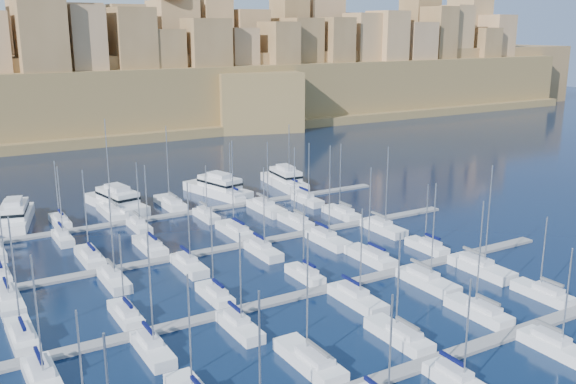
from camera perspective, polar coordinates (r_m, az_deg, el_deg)
ground at (r=97.04m, az=-1.24°, el=-6.47°), size 600.00×600.00×0.00m
pontoon_near at (r=72.04m, az=12.67°, el=-14.49°), size 84.00×2.00×0.40m
pontoon_mid_near at (r=87.48m, az=2.68°, el=-8.76°), size 84.00×2.00×0.40m
pontoon_mid_far at (r=105.27m, az=-3.93°, el=-4.68°), size 84.00×2.00×0.40m
pontoon_far at (r=124.42m, az=-8.53°, el=-1.79°), size 84.00×2.00×0.40m
sailboat_2 at (r=69.49m, az=1.97°, el=-14.74°), size 3.06×10.20×14.95m
sailboat_3 at (r=75.50m, az=9.85°, el=-12.46°), size 2.80×9.34×13.12m
sailboat_4 at (r=83.54m, az=16.60°, el=-10.13°), size 2.76×9.19×14.97m
sailboat_5 at (r=91.63m, az=21.72°, el=-8.37°), size 2.55×8.49×11.38m
sailboat_9 at (r=68.03m, az=14.97°, el=-16.00°), size 2.48×8.27×12.09m
sailboat_10 at (r=77.82m, az=22.76°, el=-12.60°), size 2.66×8.87×12.63m
sailboat_12 at (r=80.27m, az=-22.56°, el=-11.71°), size 2.69×8.97×14.96m
sailboat_13 at (r=81.88m, az=-14.21°, el=-10.51°), size 2.40×8.01×11.13m
sailboat_14 at (r=85.42m, az=-6.51°, el=-9.04°), size 2.35×7.82×12.98m
sailboat_15 at (r=91.37m, az=1.53°, el=-7.36°), size 2.27×7.58×11.30m
sailboat_16 at (r=98.92m, az=7.36°, el=-5.71°), size 2.91×9.72×14.84m
sailboat_17 at (r=104.96m, az=12.26°, el=-4.76°), size 2.40×8.00×11.14m
sailboat_18 at (r=70.54m, az=-20.95°, el=-15.31°), size 2.85×9.50×14.37m
sailboat_19 at (r=73.22m, az=-11.96°, el=-13.47°), size 2.52×8.40×14.42m
sailboat_20 at (r=76.79m, az=-4.34°, el=-11.81°), size 2.48×8.28×12.64m
sailboat_21 at (r=84.19m, az=6.14°, el=-9.38°), size 2.89×9.64×13.22m
sailboat_22 at (r=91.17m, az=12.27°, el=-7.72°), size 3.03×10.09×15.02m
sailboat_23 at (r=97.82m, az=16.77°, el=-6.45°), size 3.19×10.62×16.38m
sailboat_24 at (r=100.03m, az=-24.20°, el=-6.71°), size 2.32×7.75×12.43m
sailboat_25 at (r=102.57m, az=-17.19°, el=-5.52°), size 2.78×9.28×14.47m
sailboat_26 at (r=105.09m, az=-12.16°, el=-4.71°), size 2.88×9.60×14.13m
sailboat_27 at (r=110.61m, az=-4.72°, el=-3.43°), size 2.98×9.95×16.62m
sailboat_28 at (r=115.53m, az=0.70°, el=-2.62°), size 2.61×8.70×14.45m
sailboat_29 at (r=121.08m, az=4.76°, el=-1.86°), size 2.73×9.11×14.15m
sailboat_30 at (r=90.34m, az=-23.55°, el=-8.85°), size 2.83×9.43×15.67m
sailboat_31 at (r=92.84m, az=-15.22°, el=-7.50°), size 2.63×8.78×14.11m
sailboat_32 at (r=95.99m, az=-8.80°, el=-6.41°), size 2.67×8.91×13.65m
sailboat_33 at (r=100.94m, az=-2.27°, el=-5.19°), size 2.63×8.78×14.42m
sailboat_34 at (r=106.17m, az=3.45°, el=-4.18°), size 3.02×10.06×16.77m
sailboat_35 at (r=113.13m, az=8.44°, el=-3.14°), size 2.93×9.77×15.44m
sailboat_37 at (r=122.74m, az=-19.60°, el=-2.46°), size 2.52×8.39×12.01m
sailboat_38 at (r=125.91m, az=-15.37°, el=-1.68°), size 3.27×10.89×18.62m
sailboat_39 at (r=129.26m, az=-10.40°, el=-0.98°), size 3.25×10.84×16.43m
sailboat_40 at (r=133.04m, az=-5.02°, el=-0.38°), size 2.53×8.43×12.13m
sailboat_41 at (r=139.71m, az=0.20°, el=0.41°), size 2.64×8.79×14.84m
sailboat_43 at (r=113.22m, az=-19.39°, el=-3.83°), size 2.29×7.63×13.18m
sailboat_44 at (r=116.02m, az=-13.11°, el=-2.94°), size 2.39×7.96×12.48m
sailboat_45 at (r=120.32m, az=-7.30°, el=-2.06°), size 2.35×7.82×10.58m
sailboat_46 at (r=124.05m, az=-1.95°, el=-1.41°), size 3.25×10.84×14.07m
sailboat_47 at (r=129.90m, az=1.71°, el=-0.69°), size 2.60×8.67×12.75m
motor_yacht_a at (r=125.51m, az=-23.08°, el=-1.95°), size 8.86×16.94×5.25m
motor_yacht_b at (r=129.62m, az=-14.98°, el=-0.77°), size 8.39×18.36×5.25m
motor_yacht_c at (r=136.61m, az=-6.23°, el=0.42°), size 9.38×18.13×5.25m
motor_yacht_d at (r=143.09m, az=-0.29°, el=1.15°), size 6.16×16.18×5.25m
fortified_city at (r=239.21m, az=-20.20°, el=8.80°), size 460.00×108.95×59.52m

